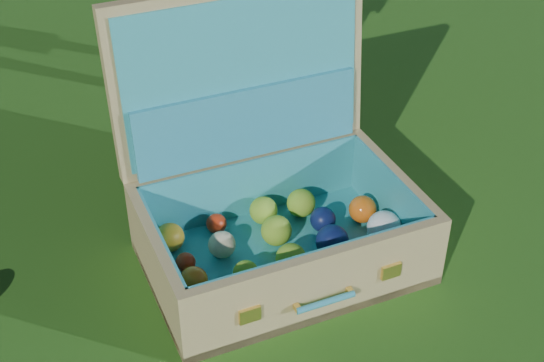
{
  "coord_description": "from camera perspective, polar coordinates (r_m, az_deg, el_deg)",
  "views": [
    {
      "loc": [
        -0.19,
        -1.28,
        1.13
      ],
      "look_at": [
        0.19,
        0.01,
        0.17
      ],
      "focal_mm": 50.0,
      "sensor_mm": 36.0,
      "label": 1
    }
  ],
  "objects": [
    {
      "name": "ground",
      "position": [
        1.71,
        -6.01,
        -5.88
      ],
      "size": [
        60.0,
        60.0,
        0.0
      ],
      "primitive_type": "plane",
      "color": "#215114",
      "rests_on": "ground"
    },
    {
      "name": "suitcase",
      "position": [
        1.65,
        -0.11,
        -0.59
      ],
      "size": [
        0.63,
        0.53,
        0.56
      ],
      "rotation": [
        0.0,
        0.0,
        0.12
      ],
      "color": "tan",
      "rests_on": "ground"
    }
  ]
}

